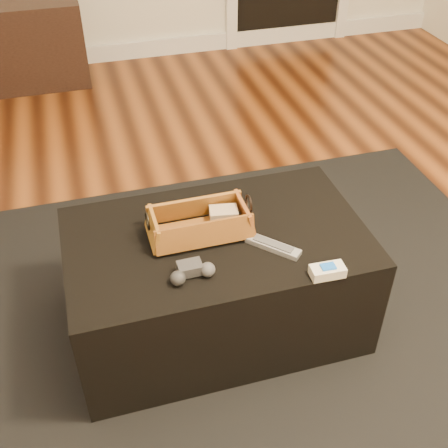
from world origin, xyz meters
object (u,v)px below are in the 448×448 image
object	(u,v)px
wicker_basket	(200,224)
game_controller	(192,272)
tv_remote	(196,232)
silver_remote	(273,246)
cream_gadget	(327,271)
ottoman	(217,281)

from	to	relation	value
wicker_basket	game_controller	xyz separation A→B (m)	(-0.07, -0.20, -0.02)
wicker_basket	game_controller	distance (m)	0.21
tv_remote	game_controller	distance (m)	0.19
wicker_basket	silver_remote	world-z (taller)	wicker_basket
game_controller	cream_gadget	distance (m)	0.41
game_controller	silver_remote	xyz separation A→B (m)	(0.28, 0.06, -0.01)
game_controller	wicker_basket	bearing A→B (deg)	69.20
cream_gadget	silver_remote	bearing A→B (deg)	125.14
wicker_basket	silver_remote	xyz separation A→B (m)	(0.21, -0.14, -0.03)
game_controller	ottoman	bearing A→B (deg)	53.83
tv_remote	wicker_basket	world-z (taller)	wicker_basket
ottoman	wicker_basket	distance (m)	0.26
wicker_basket	cream_gadget	bearing A→B (deg)	-43.09
game_controller	cream_gadget	bearing A→B (deg)	-14.80
tv_remote	cream_gadget	distance (m)	0.45
wicker_basket	cream_gadget	world-z (taller)	wicker_basket
ottoman	tv_remote	bearing A→B (deg)	168.66
ottoman	silver_remote	size ratio (longest dim) A/B	6.16
wicker_basket	tv_remote	bearing A→B (deg)	-142.90
wicker_basket	game_controller	bearing A→B (deg)	-110.80
tv_remote	wicker_basket	distance (m)	0.03
ottoman	cream_gadget	bearing A→B (deg)	-45.29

